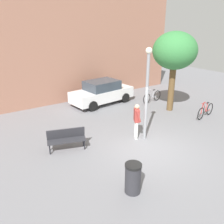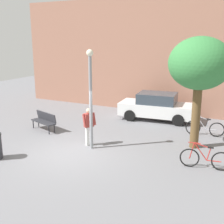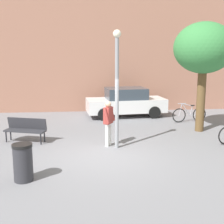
% 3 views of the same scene
% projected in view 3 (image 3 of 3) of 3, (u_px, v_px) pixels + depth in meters
% --- Properties ---
extents(ground_plane, '(36.00, 36.00, 0.00)m').
position_uv_depth(ground_plane, '(105.00, 156.00, 10.07)').
color(ground_plane, slate).
extents(building_facade, '(17.34, 2.00, 6.98)m').
position_uv_depth(building_facade, '(94.00, 51.00, 18.15)').
color(building_facade, '#9E6B56').
rests_on(building_facade, ground_plane).
extents(lamppost, '(0.28, 0.28, 4.16)m').
position_uv_depth(lamppost, '(117.00, 81.00, 10.46)').
color(lamppost, gray).
rests_on(lamppost, ground_plane).
extents(person_by_lamppost, '(0.49, 0.63, 1.67)m').
position_uv_depth(person_by_lamppost, '(108.00, 120.00, 10.98)').
color(person_by_lamppost, white).
rests_on(person_by_lamppost, ground_plane).
extents(park_bench, '(1.67, 0.94, 0.92)m').
position_uv_depth(park_bench, '(26.00, 128.00, 11.60)').
color(park_bench, '#2D2D33').
rests_on(park_bench, ground_plane).
extents(plaza_tree, '(2.53, 2.53, 4.68)m').
position_uv_depth(plaza_tree, '(204.00, 49.00, 12.63)').
color(plaza_tree, brown).
rests_on(plaza_tree, ground_plane).
extents(bicycle_silver, '(1.80, 0.29, 0.97)m').
position_uv_depth(bicycle_silver, '(189.00, 114.00, 14.98)').
color(bicycle_silver, black).
rests_on(bicycle_silver, ground_plane).
extents(parked_car_white, '(4.35, 2.14, 1.55)m').
position_uv_depth(parked_car_white, '(126.00, 102.00, 16.27)').
color(parked_car_white, silver).
rests_on(parked_car_white, ground_plane).
extents(trash_bin, '(0.54, 0.54, 1.02)m').
position_uv_depth(trash_bin, '(23.00, 162.00, 8.02)').
color(trash_bin, '#2D2D33').
rests_on(trash_bin, ground_plane).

